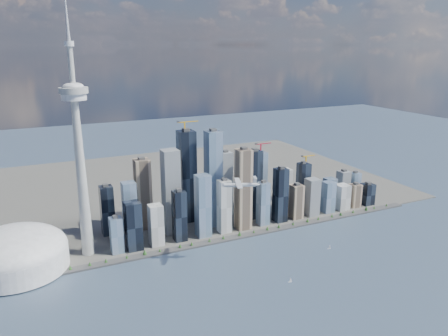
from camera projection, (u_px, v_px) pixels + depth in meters
name	position (u px, v px, depth m)	size (l,w,h in m)	color
ground	(282.00, 293.00, 803.30)	(4000.00, 4000.00, 0.00)	#374D61
seawall	(225.00, 239.00, 1020.65)	(1100.00, 22.00, 4.00)	#383838
land	(166.00, 186.00, 1412.98)	(1400.00, 900.00, 3.00)	#4C4C47
shoreline_trees	(225.00, 237.00, 1018.80)	(960.53, 7.20, 8.80)	#3F2D1E
skyscraper_cluster	(231.00, 193.00, 1099.13)	(736.00, 142.00, 261.17)	black
needle_tower	(79.00, 149.00, 886.96)	(56.00, 56.00, 550.50)	#9A9A95
dome_stadium	(16.00, 253.00, 874.52)	(200.00, 200.00, 86.00)	silver
airplane	(240.00, 184.00, 869.38)	(75.64, 67.74, 19.10)	silver
sailboat_west	(290.00, 281.00, 839.82)	(7.90, 3.32, 10.91)	white
sailboat_east	(329.00, 247.00, 977.53)	(7.48, 4.51, 10.66)	white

